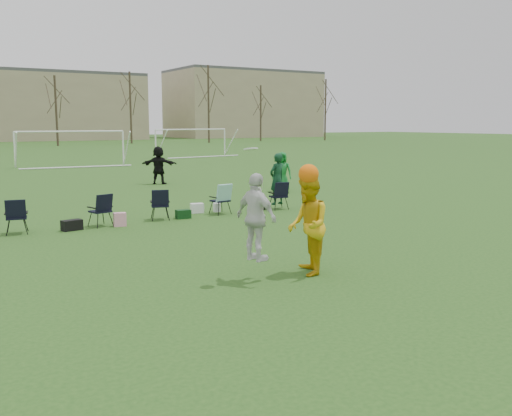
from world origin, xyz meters
TOP-DOWN VIEW (x-y plane):
  - ground at (0.00, 0.00)m, footprint 260.00×260.00m
  - fielder_green_far at (8.32, 12.06)m, footprint 1.00×0.98m
  - fielder_black at (4.78, 17.71)m, footprint 1.74×1.44m
  - center_contest at (0.62, 0.24)m, footprint 1.99×1.25m
  - sideline_setup at (1.03, 7.82)m, footprint 11.12×1.42m
  - goal_mid at (4.00, 32.00)m, footprint 7.40×0.63m
  - goal_right at (16.00, 38.00)m, footprint 7.35×1.14m

SIDE VIEW (x-z plane):
  - ground at x=0.00m, z-range 0.00..0.00m
  - sideline_setup at x=1.03m, z-range -0.42..1.54m
  - fielder_green_far at x=8.32m, z-range 0.00..1.74m
  - fielder_black at x=4.78m, z-range 0.00..1.87m
  - center_contest at x=0.62m, z-range -0.18..2.38m
  - goal_mid at x=4.00m, z-range 0.69..3.15m
  - goal_right at x=16.00m, z-range 0.69..3.15m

